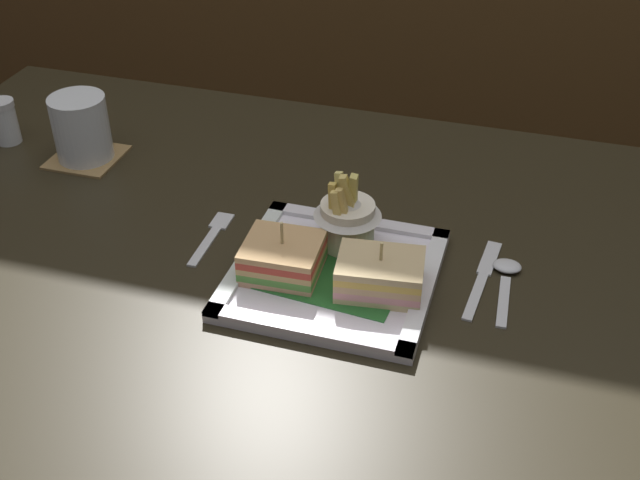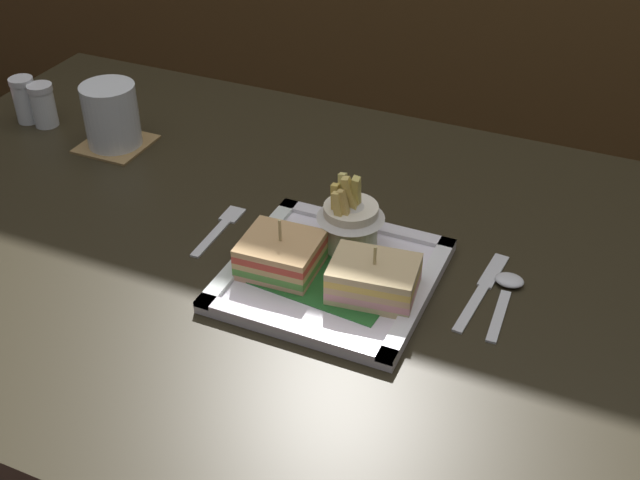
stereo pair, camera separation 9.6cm
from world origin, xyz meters
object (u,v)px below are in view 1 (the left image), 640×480
Objects in this scene: sandwich_half_left at (283,258)px; sandwich_half_right at (380,275)px; square_plate at (334,274)px; pepper_shaker at (6,124)px; fries_cup at (347,216)px; spoon at (506,275)px; fork at (212,235)px; dining_table at (307,335)px; water_glass at (82,131)px; knife at (483,275)px.

sandwich_half_right is at bearing 0.00° from sandwich_half_left.
square_plate is at bearing 164.04° from sandwich_half_right.
fries_cup is at bearing -12.29° from pepper_shaker.
pepper_shaker reaches higher than spoon.
fries_cup is 0.18m from fork.
spoon is (0.20, 0.00, -0.05)m from fries_cup.
water_glass is (-0.39, 0.14, 0.18)m from dining_table.
sandwich_half_right is at bearing -15.96° from square_plate.
sandwich_half_right reaches higher than spoon.
sandwich_half_right is (0.12, 0.00, 0.00)m from sandwich_half_left.
pepper_shaker is (-0.64, 0.20, -0.00)m from sandwich_half_right.
knife is (0.35, 0.02, 0.00)m from fork.
sandwich_half_right is 1.53× the size of pepper_shaker.
dining_table is 0.26m from knife.
sandwich_half_right is 0.66× the size of knife.
sandwich_half_right is 0.14m from knife.
square_plate reaches higher than fork.
water_glass is at bearing 158.98° from sandwich_half_right.
dining_table is 19.36× the size of pepper_shaker.
water_glass reaches higher than pepper_shaker.
spoon is at bearing 16.93° from sandwich_half_left.
square_plate is 2.56× the size of sandwich_half_left.
square_plate is at bearing -89.01° from fries_cup.
knife is (0.23, 0.07, -0.03)m from sandwich_half_left.
sandwich_half_right is 0.89× the size of fork.
sandwich_half_right is 0.16m from spoon.
sandwich_half_left is 0.27m from spoon.
square_plate is at bearing -38.31° from dining_table.
fries_cup is (0.05, 0.02, 0.19)m from dining_table.
sandwich_half_right is 0.67m from pepper_shaker.
sandwich_half_left reaches higher than spoon.
sandwich_half_left is at bearing -164.04° from square_plate.
fries_cup is 0.90× the size of fork.
square_plate is 2.21× the size of fries_cup.
water_glass is at bearing 169.10° from knife.
knife is (0.17, -0.00, -0.05)m from fries_cup.
square_plate is 0.18m from fork.
sandwich_half_left is 0.25m from knife.
fork is (0.26, -0.13, -0.05)m from water_glass.
spoon is (0.64, -0.11, -0.04)m from water_glass.
fork is (-0.13, 0.00, 0.14)m from dining_table.
knife is at bearing 5.02° from dining_table.
spoon is (0.38, 0.02, 0.00)m from fork.
fries_cup is (0.06, 0.08, 0.02)m from sandwich_half_left.
fork is at bearing -173.94° from fries_cup.
spoon is at bearing 10.18° from knife.
sandwich_half_right is 0.53m from water_glass.
fork reaches higher than dining_table.
water_glass is at bearing 165.31° from fries_cup.
dining_table is at bearing -1.53° from fork.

